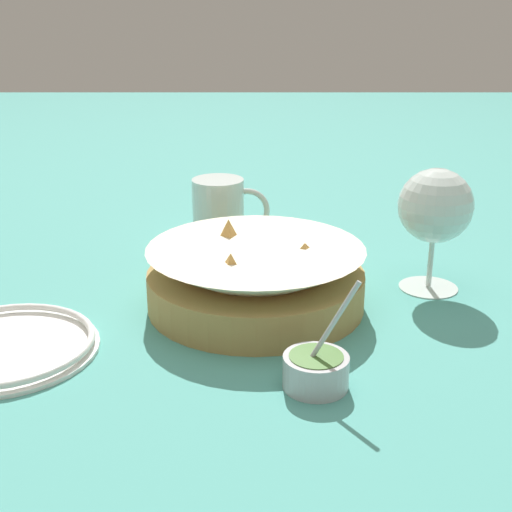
# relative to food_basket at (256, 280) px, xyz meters

# --- Properties ---
(ground_plane) EXTENTS (4.00, 4.00, 0.00)m
(ground_plane) POSITION_rel_food_basket_xyz_m (-0.03, -0.01, -0.03)
(ground_plane) COLOR teal
(food_basket) EXTENTS (0.27, 0.27, 0.10)m
(food_basket) POSITION_rel_food_basket_xyz_m (0.00, 0.00, 0.00)
(food_basket) COLOR #B2894C
(food_basket) RESTS_ON ground_plane
(sauce_cup) EXTENTS (0.07, 0.07, 0.11)m
(sauce_cup) POSITION_rel_food_basket_xyz_m (0.06, -0.19, -0.02)
(sauce_cup) COLOR #B7B7BC
(sauce_cup) RESTS_ON ground_plane
(wine_glass) EXTENTS (0.10, 0.10, 0.16)m
(wine_glass) POSITION_rel_food_basket_xyz_m (0.23, 0.06, 0.07)
(wine_glass) COLOR silver
(wine_glass) RESTS_ON ground_plane
(beer_mug) EXTENTS (0.12, 0.08, 0.10)m
(beer_mug) POSITION_rel_food_basket_xyz_m (-0.06, 0.24, 0.01)
(beer_mug) COLOR silver
(beer_mug) RESTS_ON ground_plane
(side_plate) EXTENTS (0.20, 0.20, 0.01)m
(side_plate) POSITION_rel_food_basket_xyz_m (-0.27, -0.12, -0.03)
(side_plate) COLOR white
(side_plate) RESTS_ON ground_plane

